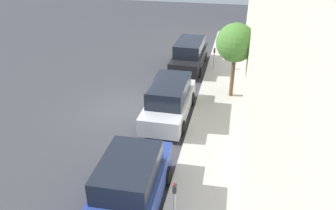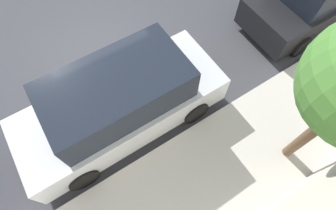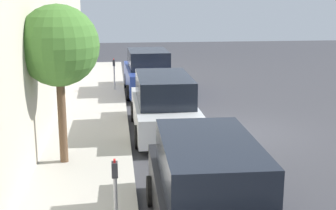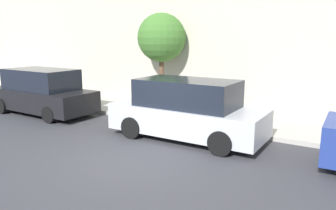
# 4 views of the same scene
# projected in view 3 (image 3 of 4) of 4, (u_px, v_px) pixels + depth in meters

# --- Properties ---
(ground_plane) EXTENTS (60.00, 60.00, 0.00)m
(ground_plane) POSITION_uv_depth(u_px,v_px,m) (236.00, 132.00, 15.37)
(ground_plane) COLOR #38383D
(sidewalk) EXTENTS (2.47, 32.00, 0.15)m
(sidewalk) POSITION_uv_depth(u_px,v_px,m) (90.00, 135.00, 14.83)
(sidewalk) COLOR #B2ADA3
(sidewalk) RESTS_ON ground_plane
(parked_suv_nearest) EXTENTS (2.09, 4.85, 1.98)m
(parked_suv_nearest) POSITION_uv_depth(u_px,v_px,m) (148.00, 73.00, 21.25)
(parked_suv_nearest) COLOR navy
(parked_suv_nearest) RESTS_ON ground_plane
(parked_minivan_second) EXTENTS (2.02, 4.90, 1.90)m
(parked_minivan_second) POSITION_uv_depth(u_px,v_px,m) (164.00, 105.00, 15.11)
(parked_minivan_second) COLOR #B7BABF
(parked_minivan_second) RESTS_ON ground_plane
(parked_minivan_third) EXTENTS (2.02, 4.93, 1.90)m
(parked_minivan_third) POSITION_uv_depth(u_px,v_px,m) (208.00, 192.00, 8.46)
(parked_minivan_third) COLOR black
(parked_minivan_third) RESTS_ON ground_plane
(parking_meter_near) EXTENTS (0.11, 0.15, 1.43)m
(parking_meter_near) POSITION_uv_depth(u_px,v_px,m) (114.00, 71.00, 21.31)
(parking_meter_near) COLOR #ADADB2
(parking_meter_near) RESTS_ON sidewalk
(parking_meter_far) EXTENTS (0.11, 0.15, 1.42)m
(parking_meter_far) POSITION_uv_depth(u_px,v_px,m) (115.00, 188.00, 8.38)
(parking_meter_far) COLOR #ADADB2
(parking_meter_far) RESTS_ON sidewalk
(street_tree) EXTENTS (2.04, 2.04, 4.05)m
(street_tree) POSITION_uv_depth(u_px,v_px,m) (58.00, 46.00, 11.55)
(street_tree) COLOR brown
(street_tree) RESTS_ON sidewalk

